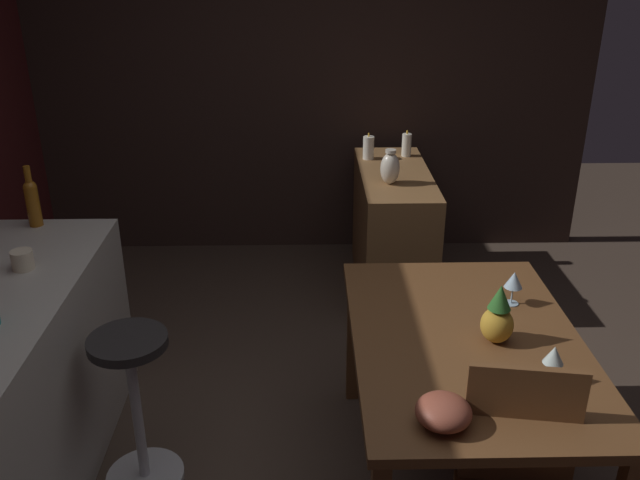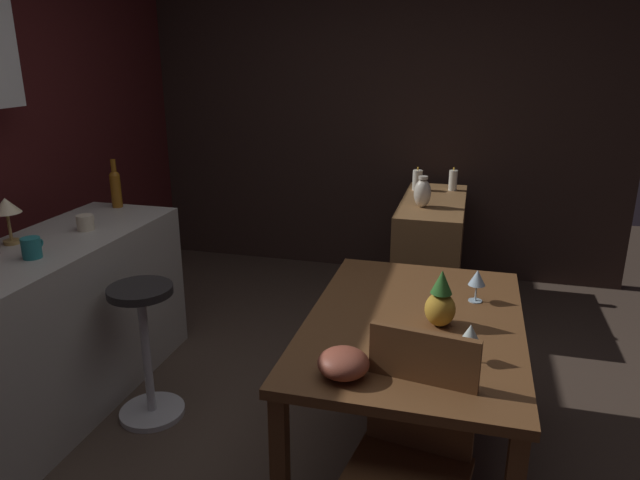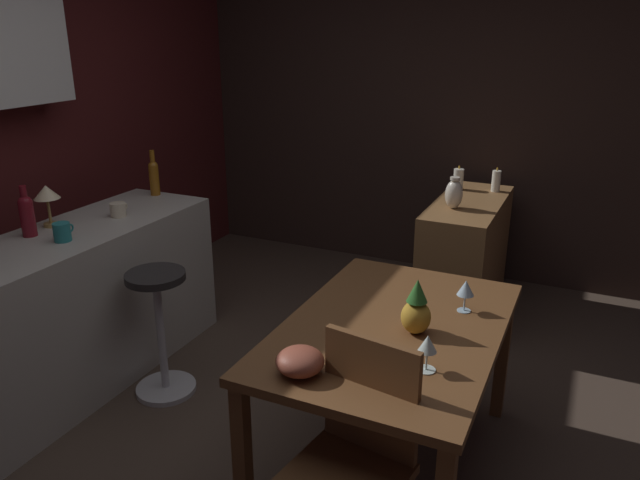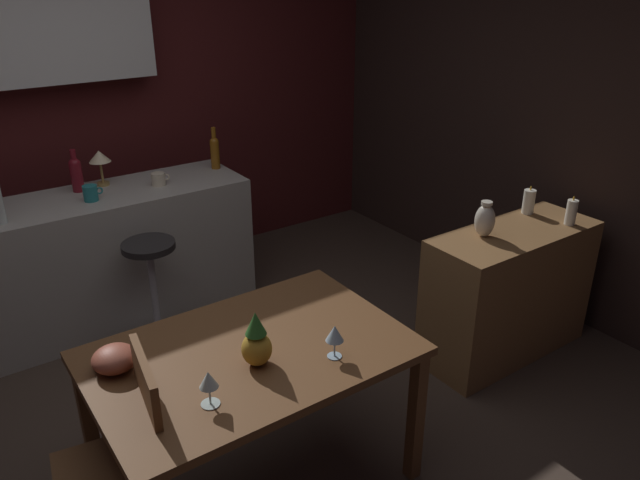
% 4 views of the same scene
% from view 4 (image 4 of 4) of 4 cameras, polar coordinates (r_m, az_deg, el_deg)
% --- Properties ---
extents(ground_plane, '(9.00, 9.00, 0.00)m').
position_cam_4_polar(ground_plane, '(3.49, -9.54, -16.25)').
color(ground_plane, '#47382D').
extents(wall_kitchen_back, '(5.20, 0.33, 2.60)m').
position_cam_4_polar(wall_kitchen_back, '(4.71, -22.98, 12.21)').
color(wall_kitchen_back, '#4C1919').
rests_on(wall_kitchen_back, ground_plane).
extents(wall_side_right, '(0.10, 4.40, 2.60)m').
position_cam_4_polar(wall_side_right, '(4.63, 17.46, 11.37)').
color(wall_side_right, '#33231E').
rests_on(wall_side_right, ground_plane).
extents(dining_table, '(1.35, 0.90, 0.74)m').
position_cam_4_polar(dining_table, '(2.73, -6.42, -11.54)').
color(dining_table, brown).
rests_on(dining_table, ground_plane).
extents(kitchen_counter, '(2.10, 0.60, 0.90)m').
position_cam_4_polar(kitchen_counter, '(4.32, -20.45, -1.94)').
color(kitchen_counter, '#B2ADA3').
rests_on(kitchen_counter, ground_plane).
extents(sideboard_cabinet, '(1.10, 0.44, 0.82)m').
position_cam_4_polar(sideboard_cabinet, '(3.94, 17.04, -4.67)').
color(sideboard_cabinet, olive).
rests_on(sideboard_cabinet, ground_plane).
extents(chair_near_window, '(0.46, 0.46, 0.93)m').
position_cam_4_polar(chair_near_window, '(2.62, -17.54, -18.75)').
color(chair_near_window, brown).
rests_on(chair_near_window, ground_plane).
extents(bar_stool, '(0.34, 0.34, 0.73)m').
position_cam_4_polar(bar_stool, '(3.95, -15.16, -4.73)').
color(bar_stool, '#262323').
rests_on(bar_stool, ground_plane).
extents(wine_glass_left, '(0.07, 0.07, 0.15)m').
position_cam_4_polar(wine_glass_left, '(2.35, -10.32, -12.77)').
color(wine_glass_left, silver).
rests_on(wine_glass_left, dining_table).
extents(wine_glass_right, '(0.08, 0.08, 0.15)m').
position_cam_4_polar(wine_glass_right, '(2.57, 1.37, -8.74)').
color(wine_glass_right, silver).
rests_on(wine_glass_right, dining_table).
extents(pineapple_centerpiece, '(0.13, 0.13, 0.24)m').
position_cam_4_polar(pineapple_centerpiece, '(2.54, -5.93, -9.45)').
color(pineapple_centerpiece, gold).
rests_on(pineapple_centerpiece, dining_table).
extents(fruit_bowl, '(0.18, 0.18, 0.10)m').
position_cam_4_polar(fruit_bowl, '(2.66, -18.55, -10.42)').
color(fruit_bowl, '#9E4C38').
rests_on(fruit_bowl, dining_table).
extents(wine_bottle_amber, '(0.06, 0.06, 0.30)m').
position_cam_4_polar(wine_bottle_amber, '(4.48, -9.76, 8.20)').
color(wine_bottle_amber, '#8C5114').
rests_on(wine_bottle_amber, kitchen_counter).
extents(wine_bottle_ruby, '(0.08, 0.08, 0.28)m').
position_cam_4_polar(wine_bottle_ruby, '(4.25, -21.73, 5.85)').
color(wine_bottle_ruby, maroon).
rests_on(wine_bottle_ruby, kitchen_counter).
extents(cup_teal, '(0.12, 0.09, 0.10)m').
position_cam_4_polar(cup_teal, '(4.07, -20.55, 4.11)').
color(cup_teal, teal).
rests_on(cup_teal, kitchen_counter).
extents(cup_cream, '(0.13, 0.09, 0.08)m').
position_cam_4_polar(cup_cream, '(4.23, -14.78, 5.50)').
color(cup_cream, beige).
rests_on(cup_cream, kitchen_counter).
extents(counter_lamp, '(0.14, 0.14, 0.24)m').
position_cam_4_polar(counter_lamp, '(4.30, -19.80, 7.13)').
color(counter_lamp, '#A58447').
rests_on(counter_lamp, kitchen_counter).
extents(pillar_candle_tall, '(0.07, 0.07, 0.18)m').
position_cam_4_polar(pillar_candle_tall, '(4.04, 18.84, 3.40)').
color(pillar_candle_tall, white).
rests_on(pillar_candle_tall, sideboard_cabinet).
extents(pillar_candle_short, '(0.06, 0.06, 0.18)m').
position_cam_4_polar(pillar_candle_short, '(3.95, 22.33, 2.40)').
color(pillar_candle_short, white).
rests_on(pillar_candle_short, sideboard_cabinet).
extents(vase_ceramic_ivory, '(0.12, 0.12, 0.21)m').
position_cam_4_polar(vase_ceramic_ivory, '(3.61, 15.08, 1.80)').
color(vase_ceramic_ivory, beige).
rests_on(vase_ceramic_ivory, sideboard_cabinet).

